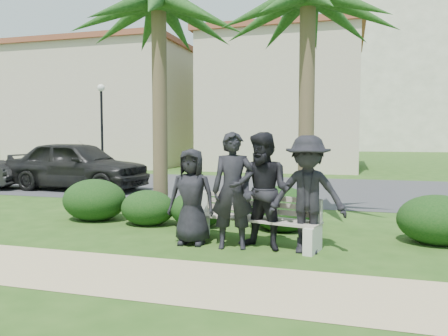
{
  "coord_description": "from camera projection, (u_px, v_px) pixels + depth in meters",
  "views": [
    {
      "loc": [
        2.59,
        -6.78,
        1.8
      ],
      "look_at": [
        0.35,
        1.0,
        1.2
      ],
      "focal_mm": 35.0,
      "sensor_mm": 36.0,
      "label": 1
    }
  ],
  "objects": [
    {
      "name": "man_d",
      "position": [
        307.0,
        194.0,
        6.67
      ],
      "size": [
        1.19,
        0.71,
        1.81
      ],
      "primitive_type": "imported",
      "rotation": [
        0.0,
        0.0,
        0.03
      ],
      "color": "black",
      "rests_on": "ground"
    },
    {
      "name": "stucco_bldg_right",
      "position": [
        284.0,
        103.0,
        24.6
      ],
      "size": [
        8.4,
        8.4,
        7.3
      ],
      "color": "#C6B595",
      "rests_on": "ground"
    },
    {
      "name": "ground",
      "position": [
        188.0,
        243.0,
        7.34
      ],
      "size": [
        160.0,
        160.0,
        0.0
      ],
      "primitive_type": "plane",
      "color": "#224513",
      "rests_on": "ground"
    },
    {
      "name": "stucco_bldg_left",
      "position": [
        111.0,
        106.0,
        27.64
      ],
      "size": [
        10.4,
        8.4,
        7.3
      ],
      "color": "#C6B595",
      "rests_on": "ground"
    },
    {
      "name": "hedge_a",
      "position": [
        95.0,
        199.0,
        9.35
      ],
      "size": [
        1.38,
        1.14,
        0.9
      ],
      "primitive_type": "ellipsoid",
      "color": "black",
      "rests_on": "ground"
    },
    {
      "name": "hotel_tower",
      "position": [
        446.0,
        44.0,
        55.19
      ],
      "size": [
        26.0,
        18.0,
        37.3
      ],
      "color": "beige",
      "rests_on": "ground"
    },
    {
      "name": "park_bench",
      "position": [
        252.0,
        223.0,
        7.26
      ],
      "size": [
        2.35,
        1.02,
        0.78
      ],
      "rotation": [
        0.0,
        0.0,
        -0.23
      ],
      "color": "gray",
      "rests_on": "ground"
    },
    {
      "name": "palm_left",
      "position": [
        159.0,
        3.0,
        9.25
      ],
      "size": [
        3.0,
        3.0,
        5.57
      ],
      "color": "brown",
      "rests_on": "ground"
    },
    {
      "name": "hedge_c",
      "position": [
        197.0,
        208.0,
        8.68
      ],
      "size": [
        1.12,
        0.92,
        0.73
      ],
      "primitive_type": "ellipsoid",
      "color": "black",
      "rests_on": "ground"
    },
    {
      "name": "asphalt_street",
      "position": [
        271.0,
        188.0,
        15.01
      ],
      "size": [
        160.0,
        8.0,
        0.01
      ],
      "primitive_type": "cube",
      "color": "#2D2D30",
      "rests_on": "ground"
    },
    {
      "name": "car_a",
      "position": [
        77.0,
        165.0,
        14.53
      ],
      "size": [
        4.94,
        2.24,
        1.64
      ],
      "primitive_type": "imported",
      "rotation": [
        0.0,
        0.0,
        1.51
      ],
      "color": "black",
      "rests_on": "ground"
    },
    {
      "name": "man_b",
      "position": [
        233.0,
        190.0,
        6.93
      ],
      "size": [
        0.76,
        0.59,
        1.86
      ],
      "primitive_type": "imported",
      "rotation": [
        0.0,
        0.0,
        0.23
      ],
      "color": "black",
      "rests_on": "ground"
    },
    {
      "name": "street_lamp",
      "position": [
        102.0,
        112.0,
        21.11
      ],
      "size": [
        0.36,
        0.36,
        4.29
      ],
      "color": "black",
      "rests_on": "ground"
    },
    {
      "name": "hedge_e",
      "position": [
        279.0,
        207.0,
        8.46
      ],
      "size": [
        1.31,
        1.09,
        0.86
      ],
      "primitive_type": "ellipsoid",
      "color": "black",
      "rests_on": "ground"
    },
    {
      "name": "man_a",
      "position": [
        192.0,
        197.0,
        7.22
      ],
      "size": [
        0.81,
        0.56,
        1.59
      ],
      "primitive_type": "imported",
      "rotation": [
        0.0,
        0.0,
        0.07
      ],
      "color": "black",
      "rests_on": "ground"
    },
    {
      "name": "hedge_d",
      "position": [
        283.0,
        212.0,
        8.26
      ],
      "size": [
        1.09,
        0.9,
        0.71
      ],
      "primitive_type": "ellipsoid",
      "color": "black",
      "rests_on": "ground"
    },
    {
      "name": "footpath",
      "position": [
        138.0,
        276.0,
        5.62
      ],
      "size": [
        30.0,
        1.6,
        0.01
      ],
      "primitive_type": "cube",
      "color": "tan",
      "rests_on": "ground"
    },
    {
      "name": "man_c",
      "position": [
        264.0,
        191.0,
        6.87
      ],
      "size": [
        1.08,
        0.95,
        1.86
      ],
      "primitive_type": "imported",
      "rotation": [
        0.0,
        0.0,
        -0.32
      ],
      "color": "black",
      "rests_on": "ground"
    },
    {
      "name": "hedge_b",
      "position": [
        148.0,
        207.0,
        8.84
      ],
      "size": [
        1.11,
        0.92,
        0.72
      ],
      "primitive_type": "ellipsoid",
      "color": "black",
      "rests_on": "ground"
    },
    {
      "name": "hedge_f",
      "position": [
        437.0,
        218.0,
        7.28
      ],
      "size": [
        1.3,
        1.07,
        0.85
      ],
      "primitive_type": "ellipsoid",
      "color": "black",
      "rests_on": "ground"
    }
  ]
}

